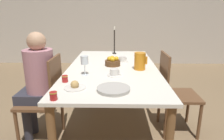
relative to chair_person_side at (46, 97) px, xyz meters
name	(u,v)px	position (x,y,z in m)	size (l,w,h in m)	color
ground_plane	(112,123)	(0.71, 0.34, -0.50)	(20.00, 20.00, 0.00)	#7F6647
wall_back	(115,15)	(0.71, 3.51, 0.80)	(10.00, 0.06, 2.60)	beige
dining_table	(113,74)	(0.71, 0.34, 0.16)	(1.04, 1.99, 0.75)	silver
chair_person_side	(46,97)	(0.00, 0.00, 0.00)	(0.42, 0.42, 0.95)	brown
chair_opposite	(173,91)	(1.41, 0.20, 0.00)	(0.42, 0.42, 0.95)	brown
person_seated	(37,78)	(-0.09, 0.04, 0.21)	(0.39, 0.41, 1.20)	#33333D
red_pitcher	(140,61)	(1.02, 0.24, 0.35)	(0.15, 0.13, 0.20)	orange
wine_glass_water	(85,61)	(0.43, 0.02, 0.40)	(0.08, 0.08, 0.20)	white
teacup_near_person	(114,73)	(0.73, 0.01, 0.28)	(0.15, 0.15, 0.07)	silver
teacup_across	(123,60)	(0.83, 0.60, 0.28)	(0.15, 0.15, 0.07)	silver
serving_tray	(113,89)	(0.73, -0.41, 0.26)	(0.28, 0.28, 0.03)	#B7B2A8
bread_plate	(75,86)	(0.40, -0.36, 0.27)	(0.19, 0.19, 0.07)	silver
jam_jar_amber	(53,96)	(0.28, -0.59, 0.28)	(0.06, 0.06, 0.06)	#A81E1E
jam_jar_red	(65,78)	(0.27, -0.20, 0.28)	(0.06, 0.06, 0.06)	#A81E1E
fruit_bowl	(113,62)	(0.71, 0.41, 0.30)	(0.19, 0.19, 0.11)	brown
candlestick_tall	(114,43)	(0.72, 1.12, 0.42)	(0.06, 0.06, 0.42)	black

